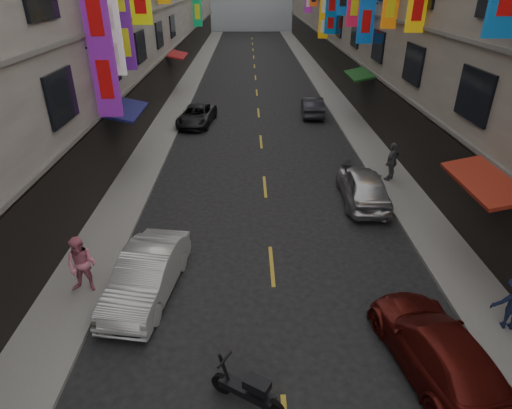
{
  "coord_description": "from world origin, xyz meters",
  "views": [
    {
      "loc": [
        -0.73,
        6.62,
        8.29
      ],
      "look_at": [
        -0.59,
        13.98,
        4.39
      ],
      "focal_mm": 30.0,
      "sensor_mm": 36.0,
      "label": 1
    }
  ],
  "objects_px": {
    "pedestrian_rfar": "(392,161)",
    "car_left_far": "(197,115)",
    "car_right_near": "(438,349)",
    "scooter_far_right": "(346,173)",
    "scooter_crossing": "(248,390)",
    "car_left_mid": "(147,275)",
    "car_right_mid": "(363,186)",
    "car_right_far": "(312,106)",
    "pedestrian_lfar": "(82,265)"
  },
  "relations": [
    {
      "from": "pedestrian_rfar",
      "to": "car_left_far",
      "type": "bearing_deg",
      "value": -87.1
    },
    {
      "from": "car_right_near",
      "to": "scooter_far_right",
      "type": "bearing_deg",
      "value": -100.24
    },
    {
      "from": "scooter_crossing",
      "to": "car_left_mid",
      "type": "xyz_separation_m",
      "value": [
        -2.93,
        3.8,
        0.25
      ]
    },
    {
      "from": "car_right_mid",
      "to": "pedestrian_rfar",
      "type": "distance_m",
      "value": 2.61
    },
    {
      "from": "car_left_mid",
      "to": "car_right_near",
      "type": "distance_m",
      "value": 7.92
    },
    {
      "from": "scooter_crossing",
      "to": "car_right_far",
      "type": "distance_m",
      "value": 22.82
    },
    {
      "from": "car_right_near",
      "to": "car_right_mid",
      "type": "xyz_separation_m",
      "value": [
        0.35,
        8.73,
        0.07
      ]
    },
    {
      "from": "car_left_mid",
      "to": "pedestrian_rfar",
      "type": "xyz_separation_m",
      "value": [
        9.45,
        7.71,
        0.32
      ]
    },
    {
      "from": "scooter_far_right",
      "to": "pedestrian_rfar",
      "type": "height_order",
      "value": "pedestrian_rfar"
    },
    {
      "from": "scooter_far_right",
      "to": "car_right_near",
      "type": "xyz_separation_m",
      "value": [
        -0.06,
        -10.7,
        0.21
      ]
    },
    {
      "from": "car_right_mid",
      "to": "car_right_far",
      "type": "bearing_deg",
      "value": -86.12
    },
    {
      "from": "scooter_far_right",
      "to": "scooter_crossing",
      "type": "bearing_deg",
      "value": 83.61
    },
    {
      "from": "car_left_mid",
      "to": "car_right_far",
      "type": "height_order",
      "value": "car_left_mid"
    },
    {
      "from": "scooter_crossing",
      "to": "car_right_far",
      "type": "xyz_separation_m",
      "value": [
        4.42,
        22.39,
        0.19
      ]
    },
    {
      "from": "car_left_far",
      "to": "scooter_far_right",
      "type": "bearing_deg",
      "value": -41.92
    },
    {
      "from": "scooter_far_right",
      "to": "car_left_far",
      "type": "bearing_deg",
      "value": -34.35
    },
    {
      "from": "pedestrian_rfar",
      "to": "car_right_near",
      "type": "bearing_deg",
      "value": 34.42
    },
    {
      "from": "car_right_mid",
      "to": "pedestrian_rfar",
      "type": "xyz_separation_m",
      "value": [
        1.74,
        1.92,
        0.29
      ]
    },
    {
      "from": "scooter_far_right",
      "to": "car_right_mid",
      "type": "relative_size",
      "value": 0.42
    },
    {
      "from": "car_left_mid",
      "to": "car_right_far",
      "type": "xyz_separation_m",
      "value": [
        7.35,
        18.59,
        -0.06
      ]
    },
    {
      "from": "scooter_far_right",
      "to": "car_left_mid",
      "type": "height_order",
      "value": "car_left_mid"
    },
    {
      "from": "scooter_far_right",
      "to": "car_left_mid",
      "type": "xyz_separation_m",
      "value": [
        -7.42,
        -7.77,
        0.25
      ]
    },
    {
      "from": "car_left_far",
      "to": "pedestrian_lfar",
      "type": "xyz_separation_m",
      "value": [
        -1.55,
        -16.63,
        0.43
      ]
    },
    {
      "from": "pedestrian_lfar",
      "to": "pedestrian_rfar",
      "type": "distance_m",
      "value": 13.64
    },
    {
      "from": "car_left_far",
      "to": "car_right_near",
      "type": "bearing_deg",
      "value": -61.46
    },
    {
      "from": "scooter_crossing",
      "to": "car_right_near",
      "type": "height_order",
      "value": "car_right_near"
    },
    {
      "from": "pedestrian_rfar",
      "to": "car_right_far",
      "type": "bearing_deg",
      "value": -123.48
    },
    {
      "from": "pedestrian_lfar",
      "to": "car_left_far",
      "type": "bearing_deg",
      "value": 89.75
    },
    {
      "from": "scooter_crossing",
      "to": "car_left_far",
      "type": "distance_m",
      "value": 20.74
    },
    {
      "from": "scooter_crossing",
      "to": "pedestrian_lfar",
      "type": "distance_m",
      "value": 6.16
    },
    {
      "from": "car_right_far",
      "to": "pedestrian_lfar",
      "type": "relative_size",
      "value": 2.14
    },
    {
      "from": "car_right_far",
      "to": "car_left_mid",
      "type": "bearing_deg",
      "value": 72.13
    },
    {
      "from": "car_left_far",
      "to": "car_right_far",
      "type": "bearing_deg",
      "value": 21.22
    },
    {
      "from": "car_right_far",
      "to": "pedestrian_rfar",
      "type": "xyz_separation_m",
      "value": [
        2.11,
        -10.87,
        0.38
      ]
    },
    {
      "from": "car_right_near",
      "to": "car_right_far",
      "type": "height_order",
      "value": "car_right_near"
    },
    {
      "from": "car_right_mid",
      "to": "pedestrian_lfar",
      "type": "xyz_separation_m",
      "value": [
        -9.55,
        -5.73,
        0.29
      ]
    },
    {
      "from": "car_right_mid",
      "to": "car_right_far",
      "type": "height_order",
      "value": "car_right_mid"
    },
    {
      "from": "scooter_crossing",
      "to": "scooter_far_right",
      "type": "bearing_deg",
      "value": 9.68
    },
    {
      "from": "car_left_far",
      "to": "pedestrian_rfar",
      "type": "relative_size",
      "value": 2.37
    },
    {
      "from": "car_left_mid",
      "to": "scooter_far_right",
      "type": "bearing_deg",
      "value": 55.09
    },
    {
      "from": "car_right_near",
      "to": "car_right_far",
      "type": "distance_m",
      "value": 21.52
    },
    {
      "from": "car_left_mid",
      "to": "car_right_near",
      "type": "relative_size",
      "value": 0.93
    },
    {
      "from": "car_right_far",
      "to": "pedestrian_lfar",
      "type": "bearing_deg",
      "value": 67.33
    },
    {
      "from": "car_left_far",
      "to": "car_right_mid",
      "type": "relative_size",
      "value": 1.0
    },
    {
      "from": "car_right_mid",
      "to": "scooter_far_right",
      "type": "bearing_deg",
      "value": -79.31
    },
    {
      "from": "scooter_far_right",
      "to": "car_right_mid",
      "type": "bearing_deg",
      "value": 113.26
    },
    {
      "from": "car_right_mid",
      "to": "pedestrian_lfar",
      "type": "relative_size",
      "value": 2.37
    },
    {
      "from": "scooter_far_right",
      "to": "car_left_far",
      "type": "relative_size",
      "value": 0.42
    },
    {
      "from": "scooter_crossing",
      "to": "pedestrian_lfar",
      "type": "xyz_separation_m",
      "value": [
        -4.77,
        3.86,
        0.57
      ]
    },
    {
      "from": "car_left_far",
      "to": "scooter_crossing",
      "type": "bearing_deg",
      "value": -73.82
    }
  ]
}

